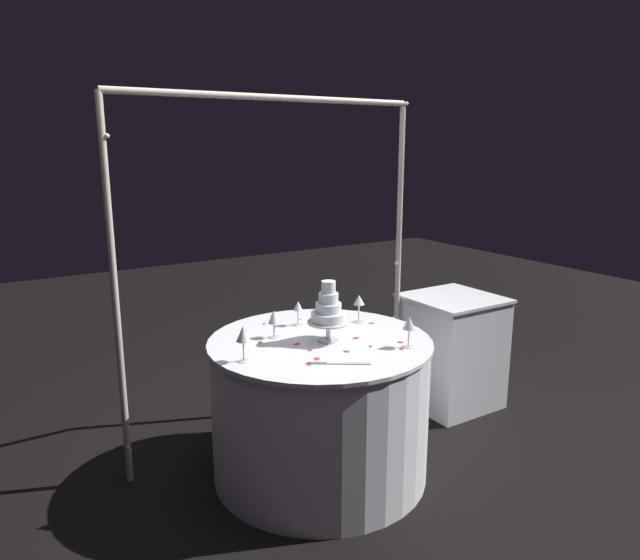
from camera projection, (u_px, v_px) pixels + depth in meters
name	position (u px, v px, depth m)	size (l,w,h in m)	color
ground_plane	(320.00, 471.00, 3.25)	(12.00, 12.00, 0.00)	black
decorative_arch	(276.00, 225.00, 3.34)	(1.88, 0.06, 2.04)	#B7B29E
main_table	(320.00, 407.00, 3.16)	(1.18, 1.18, 0.77)	white
side_table	(451.00, 350.00, 4.03)	(0.58, 0.58, 0.77)	white
tiered_cake	(328.00, 311.00, 3.02)	(0.22, 0.22, 0.32)	silver
wine_glass_0	(409.00, 324.00, 2.94)	(0.06, 0.06, 0.16)	silver
wine_glass_1	(298.00, 308.00, 3.30)	(0.06, 0.06, 0.14)	silver
wine_glass_2	(243.00, 335.00, 2.74)	(0.07, 0.07, 0.17)	silver
wine_glass_3	(359.00, 301.00, 3.35)	(0.06, 0.06, 0.16)	silver
wine_glass_4	(274.00, 318.00, 3.09)	(0.06, 0.06, 0.15)	silver
cake_knife	(335.00, 363.00, 2.74)	(0.26, 0.18, 0.01)	silver
rose_petal_0	(372.00, 323.00, 3.35)	(0.03, 0.02, 0.00)	#E02D47
rose_petal_1	(356.00, 338.00, 3.10)	(0.04, 0.03, 0.00)	#E02D47
rose_petal_2	(299.00, 320.00, 3.42)	(0.02, 0.02, 0.00)	#E02D47
rose_petal_3	(310.00, 350.00, 2.92)	(0.03, 0.02, 0.00)	#E02D47
rose_petal_4	(401.00, 349.00, 2.93)	(0.03, 0.02, 0.00)	#E02D47
rose_petal_5	(260.00, 342.00, 3.03)	(0.03, 0.02, 0.00)	#E02D47
rose_petal_6	(309.00, 364.00, 2.73)	(0.03, 0.02, 0.00)	#E02D47
rose_petal_7	(264.00, 324.00, 3.35)	(0.03, 0.02, 0.00)	#E02D47
rose_petal_8	(296.00, 344.00, 3.00)	(0.04, 0.03, 0.00)	#E02D47
rose_petal_9	(298.00, 343.00, 3.02)	(0.03, 0.02, 0.00)	#E02D47
rose_petal_10	(273.00, 316.00, 3.50)	(0.04, 0.03, 0.00)	#E02D47
rose_petal_11	(371.00, 346.00, 2.97)	(0.02, 0.02, 0.00)	#E02D47
rose_petal_12	(401.00, 342.00, 3.03)	(0.03, 0.02, 0.00)	#E02D47
rose_petal_13	(330.00, 363.00, 2.74)	(0.03, 0.02, 0.00)	#E02D47
rose_petal_14	(317.00, 359.00, 2.80)	(0.04, 0.03, 0.00)	#E02D47
rose_petal_15	(244.00, 330.00, 3.22)	(0.04, 0.03, 0.00)	#E02D47
rose_petal_16	(346.00, 351.00, 2.90)	(0.03, 0.02, 0.00)	#E02D47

